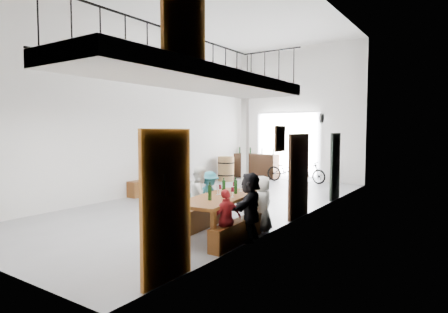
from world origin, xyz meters
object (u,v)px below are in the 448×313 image
Objects in this scene: side_bench at (152,187)px; serving_counter at (256,166)px; oak_barrel at (226,169)px; bench_inner at (193,220)px; tasting_table at (220,201)px; host_standing at (168,208)px; bicycle_near at (288,170)px.

serving_counter is at bearing 82.34° from side_bench.
oak_barrel is at bearing 86.86° from side_bench.
bench_inner is 7.68m from oak_barrel.
host_standing reaches higher than tasting_table.
host_standing is (0.83, -1.65, 0.63)m from bench_inner.
host_standing reaches higher than oak_barrel.
tasting_table is 8.04m from oak_barrel.
bicycle_near reaches higher than side_bench.
oak_barrel reaches higher than tasting_table.
side_bench is (-4.56, 2.77, -0.46)m from tasting_table.
bicycle_near is (2.18, 1.23, -0.04)m from oak_barrel.
oak_barrel is at bearing -106.91° from serving_counter.
side_bench reaches higher than bench_inner.
tasting_table is at bearing -168.64° from bicycle_near.
host_standing is (3.96, -9.98, 0.35)m from serving_counter.
tasting_table is at bearing 71.12° from host_standing.
bicycle_near is (-2.30, 9.63, -0.41)m from host_standing.
tasting_table reaches higher than side_bench.
bicycle_near is at bearing 65.31° from side_bench.
bench_inner is at bearing 171.36° from tasting_table.
side_bench is 0.89× the size of serving_counter.
serving_counter reaches higher than side_bench.
bicycle_near is at bearing -10.26° from serving_counter.
bench_inner is 1.17× the size of side_bench.
oak_barrel is 9.53m from host_standing.
side_bench is at bearing 139.53° from bench_inner.
bicycle_near is (1.65, -0.35, -0.06)m from serving_counter.
bicycle_near is (2.40, 5.23, 0.22)m from side_bench.
oak_barrel is (-4.34, 6.77, -0.20)m from tasting_table.
serving_counter is (0.53, 1.58, 0.02)m from oak_barrel.
oak_barrel is (0.22, 4.00, 0.25)m from side_bench.
tasting_table is 0.82m from bench_inner.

